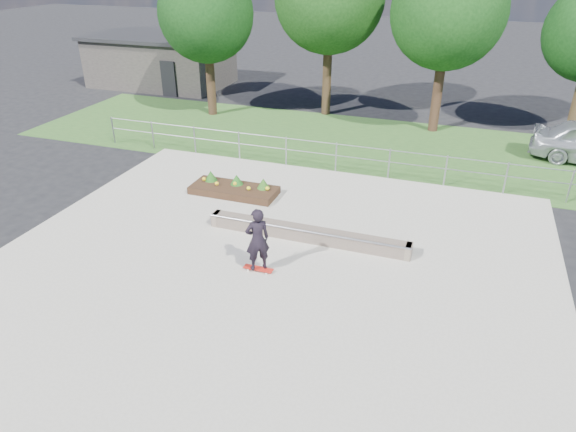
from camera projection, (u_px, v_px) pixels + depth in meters
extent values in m
plane|color=black|center=(262.00, 277.00, 13.35)|extent=(120.00, 120.00, 0.00)
cube|color=#2A4E1F|center=(356.00, 143.00, 22.54)|extent=(30.00, 8.00, 0.02)
cube|color=#9C988B|center=(262.00, 276.00, 13.33)|extent=(15.00, 15.00, 0.06)
cylinder|color=gray|center=(113.00, 130.00, 22.30)|extent=(0.06, 0.06, 1.20)
cylinder|color=gray|center=(153.00, 135.00, 21.71)|extent=(0.06, 0.06, 1.20)
cylinder|color=gray|center=(195.00, 140.00, 21.12)|extent=(0.06, 0.06, 1.20)
cylinder|color=#999CA1|center=(239.00, 146.00, 20.53)|extent=(0.06, 0.06, 1.20)
cylinder|color=#95999D|center=(286.00, 152.00, 19.94)|extent=(0.06, 0.06, 1.20)
cylinder|color=gray|center=(336.00, 158.00, 19.34)|extent=(0.06, 0.06, 1.20)
cylinder|color=gray|center=(389.00, 164.00, 18.75)|extent=(0.06, 0.06, 1.20)
cylinder|color=gray|center=(445.00, 171.00, 18.16)|extent=(0.06, 0.06, 1.20)
cylinder|color=gray|center=(506.00, 179.00, 17.57)|extent=(0.06, 0.06, 1.20)
cylinder|color=#9A9CA3|center=(570.00, 187.00, 16.98)|extent=(0.06, 0.06, 1.20)
cylinder|color=#95989D|center=(337.00, 144.00, 19.09)|extent=(20.00, 0.04, 0.04)
cylinder|color=gray|center=(336.00, 155.00, 19.30)|extent=(20.00, 0.04, 0.04)
cube|color=#302D2A|center=(161.00, 62.00, 31.90)|extent=(8.00, 5.00, 2.80)
cube|color=black|center=(159.00, 36.00, 31.21)|extent=(8.40, 5.40, 0.20)
cube|color=black|center=(169.00, 79.00, 29.36)|extent=(0.90, 0.10, 2.00)
cylinder|color=black|center=(211.00, 86.00, 25.91)|extent=(0.44, 0.44, 2.93)
sphere|color=black|center=(206.00, 14.00, 24.34)|extent=(4.55, 4.55, 4.55)
cylinder|color=black|center=(327.00, 81.00, 25.86)|extent=(0.44, 0.44, 3.38)
cylinder|color=black|center=(437.00, 98.00, 23.44)|extent=(0.44, 0.44, 3.15)
sphere|color=black|center=(448.00, 12.00, 21.75)|extent=(4.90, 4.90, 4.90)
cylinder|color=#362515|center=(576.00, 106.00, 23.03)|extent=(0.44, 0.44, 2.70)
cube|color=brown|center=(307.00, 234.00, 14.86)|extent=(6.00, 0.40, 0.40)
cylinder|color=gray|center=(305.00, 231.00, 14.60)|extent=(6.00, 0.06, 0.06)
cube|color=#6A5A4E|center=(217.00, 218.00, 15.71)|extent=(0.15, 0.42, 0.40)
cube|color=#6C604F|center=(408.00, 251.00, 14.00)|extent=(0.15, 0.42, 0.40)
cube|color=black|center=(234.00, 190.00, 17.74)|extent=(3.00, 1.20, 0.25)
sphere|color=gold|center=(204.00, 179.00, 18.09)|extent=(0.14, 0.14, 0.14)
sphere|color=yellow|center=(217.00, 184.00, 17.74)|extent=(0.14, 0.14, 0.14)
sphere|color=gold|center=(235.00, 184.00, 17.73)|extent=(0.14, 0.14, 0.14)
sphere|color=yellow|center=(249.00, 188.00, 17.39)|extent=(0.14, 0.14, 0.14)
sphere|color=yellow|center=(267.00, 188.00, 17.38)|extent=(0.14, 0.14, 0.14)
cone|color=#184814|center=(211.00, 176.00, 18.11)|extent=(0.44, 0.44, 0.36)
cone|color=#164B15|center=(237.00, 179.00, 17.81)|extent=(0.44, 0.44, 0.36)
cone|color=#234F16|center=(263.00, 183.00, 17.51)|extent=(0.44, 0.44, 0.36)
cylinder|color=silver|center=(248.00, 270.00, 13.50)|extent=(0.05, 0.03, 0.05)
cylinder|color=white|center=(251.00, 266.00, 13.65)|extent=(0.05, 0.03, 0.05)
cylinder|color=silver|center=(266.00, 274.00, 13.34)|extent=(0.05, 0.03, 0.05)
cylinder|color=silver|center=(269.00, 270.00, 13.50)|extent=(0.05, 0.03, 0.05)
cylinder|color=#9A999E|center=(249.00, 267.00, 13.56)|extent=(0.02, 0.18, 0.02)
cylinder|color=#939398|center=(268.00, 271.00, 13.41)|extent=(0.02, 0.18, 0.02)
cube|color=#B31F16|center=(258.00, 268.00, 13.48)|extent=(0.80, 0.21, 0.02)
imported|color=black|center=(257.00, 240.00, 13.07)|extent=(0.76, 0.72, 1.74)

